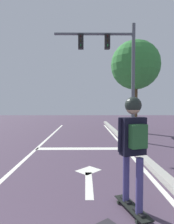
{
  "coord_description": "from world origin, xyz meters",
  "views": [
    {
      "loc": [
        1.27,
        0.4,
        1.73
      ],
      "look_at": [
        1.31,
        5.69,
        1.51
      ],
      "focal_mm": 30.88,
      "sensor_mm": 36.0,
      "label": 1
    }
  ],
  "objects_px": {
    "traffic_signal_mast": "(114,61)",
    "roadside_tree": "(135,65)",
    "skater": "(133,137)",
    "skateboard": "(132,208)"
  },
  "relations": [
    {
      "from": "traffic_signal_mast",
      "to": "roadside_tree",
      "type": "relative_size",
      "value": 0.97
    },
    {
      "from": "traffic_signal_mast",
      "to": "roadside_tree",
      "type": "xyz_separation_m",
      "value": [
        1.71,
        2.77,
        0.35
      ]
    },
    {
      "from": "skater",
      "to": "roadside_tree",
      "type": "height_order",
      "value": "roadside_tree"
    },
    {
      "from": "skater",
      "to": "roadside_tree",
      "type": "relative_size",
      "value": 0.32
    },
    {
      "from": "skateboard",
      "to": "roadside_tree",
      "type": "relative_size",
      "value": 0.16
    },
    {
      "from": "traffic_signal_mast",
      "to": "roadside_tree",
      "type": "height_order",
      "value": "roadside_tree"
    },
    {
      "from": "skateboard",
      "to": "traffic_signal_mast",
      "type": "distance_m",
      "value": 6.92
    },
    {
      "from": "roadside_tree",
      "to": "traffic_signal_mast",
      "type": "bearing_deg",
      "value": -121.71
    },
    {
      "from": "traffic_signal_mast",
      "to": "roadside_tree",
      "type": "distance_m",
      "value": 3.28
    },
    {
      "from": "roadside_tree",
      "to": "skater",
      "type": "bearing_deg",
      "value": -104.56
    }
  ]
}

